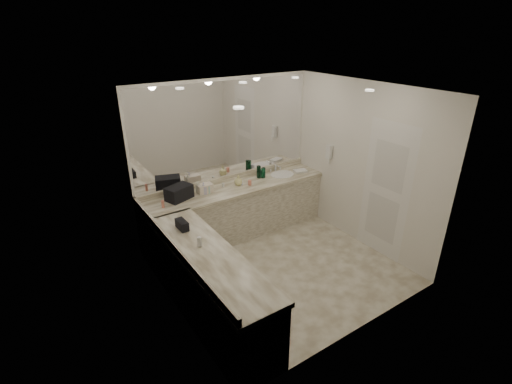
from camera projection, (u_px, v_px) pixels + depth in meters
floor at (279, 268)px, 5.55m from camera, size 3.20×3.20×0.00m
ceiling at (284, 90)px, 4.48m from camera, size 3.20×3.20×0.00m
wall_back at (227, 158)px, 6.15m from camera, size 3.20×0.02×2.60m
wall_left at (169, 220)px, 4.21m from camera, size 0.02×3.00×2.60m
wall_right at (362, 166)px, 5.82m from camera, size 0.02×3.00×2.60m
vanity_back_base at (237, 212)px, 6.29m from camera, size 3.20×0.60×0.84m
vanity_back_top at (237, 188)px, 6.09m from camera, size 3.20×0.64×0.06m
vanity_left_base at (209, 287)px, 4.49m from camera, size 0.60×2.40×0.84m
vanity_left_top at (208, 256)px, 4.31m from camera, size 0.64×2.42×0.06m
backsplash_back at (228, 178)px, 6.28m from camera, size 3.20×0.04×0.10m
backsplash_left at (174, 246)px, 4.36m from camera, size 0.04×3.00×0.10m
mirror_back at (226, 131)px, 5.95m from camera, size 3.12×0.01×1.55m
mirror_left at (166, 181)px, 4.02m from camera, size 0.01×2.92×1.55m
sink at (282, 175)px, 6.57m from camera, size 0.44×0.44×0.03m
faucet at (275, 167)px, 6.70m from camera, size 0.24×0.16×0.14m
wall_phone at (329, 152)px, 6.31m from camera, size 0.06×0.10×0.24m
door at (385, 191)px, 5.54m from camera, size 0.02×0.82×2.10m
black_toiletry_bag at (179, 192)px, 5.60m from camera, size 0.45×0.36×0.22m
black_bag_spill at (182, 225)px, 4.80m from camera, size 0.11×0.23×0.12m
cream_cosmetic_case at (205, 189)px, 5.83m from camera, size 0.24×0.15×0.14m
hand_towel at (300, 171)px, 6.68m from camera, size 0.25×0.20×0.04m
lotion_left at (199, 242)px, 4.41m from camera, size 0.05×0.05×0.12m
soap_bottle_a at (198, 187)px, 5.80m from camera, size 0.10×0.10×0.20m
soap_bottle_b at (204, 188)px, 5.78m from camera, size 0.12×0.12×0.20m
soap_bottle_c at (238, 180)px, 6.10m from camera, size 0.17×0.17×0.18m
green_bottle_0 at (259, 172)px, 6.41m from camera, size 0.07×0.07×0.21m
green_bottle_1 at (259, 172)px, 6.39m from camera, size 0.06×0.06×0.21m
green_bottle_2 at (263, 173)px, 6.39m from camera, size 0.07×0.07×0.18m
amenity_bottle_0 at (262, 173)px, 6.48m from camera, size 0.06×0.06×0.13m
amenity_bottle_1 at (163, 204)px, 5.36m from camera, size 0.04×0.04×0.11m
amenity_bottle_2 at (209, 190)px, 5.81m from camera, size 0.04×0.04×0.13m
amenity_bottle_3 at (250, 183)px, 6.12m from camera, size 0.06×0.06×0.08m
amenity_bottle_4 at (242, 183)px, 6.14m from camera, size 0.05×0.05×0.07m
amenity_bottle_5 at (223, 185)px, 6.07m from camera, size 0.04×0.04×0.06m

